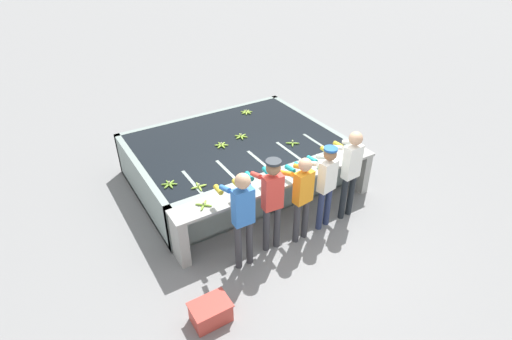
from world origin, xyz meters
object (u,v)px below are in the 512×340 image
Objects in this scene: banana_bunch_floating_5 at (241,136)px; banana_bunch_floating_0 at (246,112)px; banana_bunch_ledge_0 at (204,205)px; worker_0 at (242,212)px; worker_3 at (325,180)px; banana_bunch_ledge_1 at (320,165)px; banana_bunch_floating_4 at (169,184)px; banana_bunch_floating_2 at (293,143)px; worker_2 at (302,192)px; crate at (211,312)px; knife_0 at (293,173)px; worker_1 at (272,196)px; worker_4 at (350,167)px; banana_bunch_floating_3 at (221,145)px; banana_bunch_floating_1 at (199,187)px.

banana_bunch_floating_0 is at bearing 54.21° from banana_bunch_floating_5.
banana_bunch_floating_5 is at bearing 45.82° from banana_bunch_ledge_0.
worker_0 is at bearing -121.40° from banana_bunch_floating_0.
worker_3 is 6.51× the size of banana_bunch_ledge_1.
banana_bunch_ledge_0 is at bearing -73.60° from banana_bunch_floating_4.
worker_2 is at bearing -121.30° from banana_bunch_floating_2.
worker_0 is 3.17× the size of crate.
worker_0 is 7.04× the size of banana_bunch_floating_2.
banana_bunch_floating_4 is at bearing -178.34° from banana_bunch_floating_2.
knife_0 is (1.99, -0.82, -0.01)m from banana_bunch_floating_4.
worker_3 reaches higher than banana_bunch_ledge_1.
banana_bunch_floating_2 and banana_bunch_floating_5 have the same top height.
worker_2 is at bearing 1.43° from worker_0.
banana_bunch_floating_5 reaches higher than crate.
banana_bunch_floating_0 is 0.51× the size of crate.
knife_0 is (0.26, 0.58, -0.04)m from worker_2.
worker_2 is at bearing -20.84° from banana_bunch_ledge_0.
banana_bunch_floating_0 is (0.87, 3.25, -0.04)m from worker_2.
crate is (-2.93, -3.99, -0.77)m from banana_bunch_floating_0.
worker_1 reaches higher than banana_bunch_ledge_0.
banana_bunch_ledge_0 is at bearing 165.83° from worker_3.
crate is (-2.96, -2.21, -0.77)m from banana_bunch_floating_2.
worker_3 reaches higher than banana_bunch_floating_0.
worker_4 reaches higher than banana_bunch_floating_3.
banana_bunch_floating_4 is at bearing 140.46° from banana_bunch_floating_1.
banana_bunch_floating_4 is at bearing 154.70° from worker_4.
worker_1 is at bearing 9.34° from worker_0.
banana_bunch_floating_5 is at bearing 112.93° from worker_4.
banana_bunch_ledge_0 is (0.25, -0.84, 0.00)m from banana_bunch_floating_4.
crate is at bearing -150.39° from knife_0.
banana_bunch_floating_3 and banana_bunch_floating_5 have the same top height.
banana_bunch_floating_0 is 5.01m from crate.
worker_0 reaches higher than knife_0.
banana_bunch_ledge_0 is 0.42× the size of crate.
worker_2 is 0.92× the size of worker_4.
worker_4 reaches higher than banana_bunch_floating_4.
worker_3 is at bearing -120.83° from banana_bunch_ledge_1.
worker_2 reaches higher than banana_bunch_floating_2.
banana_bunch_ledge_1 is at bearing 18.50° from worker_1.
banana_bunch_floating_1 is 0.89× the size of knife_0.
banana_bunch_floating_5 is at bearing 93.02° from knife_0.
knife_0 is at bearing 32.70° from worker_1.
banana_bunch_floating_2 reaches higher than crate.
banana_bunch_floating_3 is at bearing 47.60° from banana_bunch_floating_1.
banana_bunch_ledge_0 is at bearing -106.75° from banana_bunch_floating_1.
banana_bunch_floating_5 is at bearing 53.50° from crate.
worker_1 is 3.49m from banana_bunch_floating_0.
worker_2 reaches higher than banana_bunch_ledge_1.
worker_3 is 0.56m from worker_4.
banana_bunch_floating_3 is at bearing 70.37° from worker_0.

